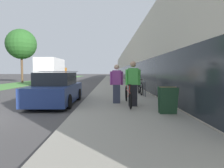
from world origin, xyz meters
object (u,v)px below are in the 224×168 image
(cruiser_bike_nearest, at_px, (140,88))
(person_bystander, at_px, (117,84))
(street_tree_far, at_px, (21,44))
(bike_rack_hoop, at_px, (145,87))
(sandwich_board_sign, at_px, (168,100))
(person_rider, at_px, (133,84))
(parked_sedan_curbside, at_px, (56,90))
(tandem_bicycle, at_px, (128,95))
(moving_truck, at_px, (52,72))

(cruiser_bike_nearest, bearing_deg, person_bystander, -115.26)
(person_bystander, height_order, street_tree_far, street_tree_far)
(cruiser_bike_nearest, bearing_deg, bike_rack_hoop, -81.49)
(sandwich_board_sign, bearing_deg, person_bystander, 126.42)
(cruiser_bike_nearest, distance_m, sandwich_board_sign, 5.46)
(cruiser_bike_nearest, xyz_separation_m, street_tree_far, (-13.60, 14.71, 4.58))
(bike_rack_hoop, xyz_separation_m, cruiser_bike_nearest, (-0.13, 0.84, -0.11))
(person_rider, distance_m, parked_sedan_curbside, 3.67)
(bike_rack_hoop, bearing_deg, cruiser_bike_nearest, 98.51)
(person_rider, relative_size, parked_sedan_curbside, 0.42)
(person_rider, xyz_separation_m, street_tree_far, (-12.71, 18.71, 4.08))
(person_bystander, height_order, parked_sedan_curbside, person_bystander)
(bike_rack_hoop, distance_m, cruiser_bike_nearest, 0.86)
(person_bystander, height_order, cruiser_bike_nearest, person_bystander)
(street_tree_far, bearing_deg, tandem_bicycle, -55.65)
(person_rider, height_order, cruiser_bike_nearest, person_rider)
(moving_truck, distance_m, street_tree_far, 7.13)
(bike_rack_hoop, xyz_separation_m, parked_sedan_curbside, (-4.45, -1.89, 0.04))
(person_bystander, xyz_separation_m, parked_sedan_curbside, (-2.79, 0.51, -0.30))
(tandem_bicycle, bearing_deg, street_tree_far, 124.35)
(bike_rack_hoop, height_order, sandwich_board_sign, sandwich_board_sign)
(bike_rack_hoop, relative_size, cruiser_bike_nearest, 0.48)
(person_rider, xyz_separation_m, person_bystander, (-0.64, 0.75, -0.05))
(person_bystander, relative_size, sandwich_board_sign, 1.90)
(tandem_bicycle, relative_size, person_bystander, 1.59)
(parked_sedan_curbside, bearing_deg, moving_truck, 107.04)
(tandem_bicycle, xyz_separation_m, sandwich_board_sign, (1.15, -1.81, 0.06))
(person_rider, height_order, parked_sedan_curbside, person_rider)
(sandwich_board_sign, relative_size, street_tree_far, 0.13)
(person_bystander, bearing_deg, person_rider, -49.72)
(person_bystander, bearing_deg, moving_truck, 116.06)
(person_bystander, bearing_deg, cruiser_bike_nearest, 64.74)
(tandem_bicycle, xyz_separation_m, moving_truck, (-7.52, 14.81, 0.99))
(tandem_bicycle, xyz_separation_m, street_tree_far, (-12.55, 18.36, 4.60))
(moving_truck, bearing_deg, sandwich_board_sign, -62.43)
(bike_rack_hoop, bearing_deg, moving_truck, 125.94)
(person_rider, height_order, person_bystander, person_rider)
(sandwich_board_sign, xyz_separation_m, moving_truck, (-8.68, 16.62, 0.93))
(bike_rack_hoop, bearing_deg, street_tree_far, 131.42)
(person_bystander, relative_size, cruiser_bike_nearest, 0.97)
(person_bystander, xyz_separation_m, bike_rack_hoop, (1.66, 2.40, -0.35))
(street_tree_far, bearing_deg, moving_truck, -35.26)
(person_rider, bearing_deg, cruiser_bike_nearest, 77.42)
(tandem_bicycle, relative_size, bike_rack_hoop, 3.22)
(person_bystander, relative_size, bike_rack_hoop, 2.02)
(moving_truck, bearing_deg, street_tree_far, 144.74)
(person_rider, height_order, street_tree_far, street_tree_far)
(moving_truck, bearing_deg, parked_sedan_curbside, -72.96)
(sandwich_board_sign, bearing_deg, person_rider, 124.26)
(moving_truck, bearing_deg, bike_rack_hoop, -54.06)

